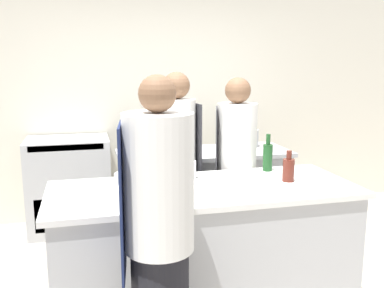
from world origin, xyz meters
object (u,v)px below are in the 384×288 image
Objects in this scene: bottle_wine at (288,169)px; chef_at_stove at (177,170)px; oven_range at (70,185)px; bottle_vinegar at (268,156)px; stockpot at (247,138)px; bowl_mixing_large at (168,174)px; chef_at_prep_near at (159,237)px; bottle_olive_oil at (191,169)px; chef_at_pass_far at (236,173)px; bowl_prep_small at (131,177)px.

chef_at_stove is at bearing 136.09° from bottle_wine.
bottle_vinegar reaches higher than oven_range.
bowl_mixing_large is at bearing -135.19° from stockpot.
chef_at_stove is at bearing -143.69° from stockpot.
chef_at_stove is (0.95, -1.10, 0.38)m from oven_range.
chef_at_prep_near is (0.56, -2.47, 0.37)m from oven_range.
bottle_olive_oil is 1.41m from stockpot.
oven_range is 1.88m from bottle_olive_oil.
bottle_olive_oil is (0.02, -0.43, 0.12)m from chef_at_stove.
chef_at_prep_near is 1.42m from chef_at_stove.
bottle_olive_oil is at bearing -57.55° from oven_range.
bowl_prep_small is (-0.96, -0.33, 0.11)m from chef_at_pass_far.
bottle_wine is at bearing -18.48° from bowl_mixing_large.
bottle_vinegar reaches higher than bottle_wine.
bottle_vinegar reaches higher than bottle_olive_oil.
bottle_vinegar is at bearing 2.99° from bowl_prep_small.
bowl_prep_small is 1.73m from stockpot.
chef_at_stove is 7.32× the size of bottle_wine.
bottle_vinegar is (1.64, -1.45, 0.54)m from oven_range.
chef_at_stove reaches higher than bowl_mixing_large.
chef_at_pass_far is 0.62m from bottle_olive_oil.
chef_at_prep_near reaches higher than bowl_mixing_large.
chef_at_stove is 7.11× the size of bowl_prep_small.
chef_at_stove is at bearing 42.26° from bowl_prep_small.
bottle_olive_oil is at bearing -173.28° from bottle_vinegar.
chef_at_stove is 7.40× the size of stockpot.
chef_at_pass_far is (0.51, -0.08, -0.03)m from chef_at_stove.
chef_at_stove reaches higher than oven_range.
chef_at_prep_near is 7.18× the size of bowl_prep_small.
chef_at_stove is at bearing 153.21° from bottle_vinegar.
chef_at_stove is 5.62× the size of bottle_vinegar.
chef_at_pass_far is 7.20× the size of stockpot.
bottle_wine is (0.69, -0.26, 0.02)m from bottle_olive_oil.
bottle_vinegar is (1.09, 1.02, 0.17)m from chef_at_prep_near.
chef_at_stove reaches higher than bottle_olive_oil.
chef_at_pass_far is at bearing -27.97° from chef_at_prep_near.
bowl_mixing_large is at bearing 132.58° from chef_at_pass_far.
oven_range is at bearing -145.08° from chef_at_stove.
stockpot is at bearing -10.47° from chef_at_pass_far.
oven_range is 1.65m from bowl_prep_small.
chef_at_stove is 0.61m from bowl_prep_small.
chef_at_prep_near is 1.31m from bottle_wine.
chef_at_prep_near reaches higher than bottle_vinegar.
chef_at_pass_far is (0.91, 1.28, -0.03)m from chef_at_prep_near.
stockpot is at bearing 38.39° from bowl_prep_small.
oven_range is 0.60× the size of chef_at_pass_far.
chef_at_prep_near reaches higher than bottle_wine.
bowl_prep_small is at bearing 10.19° from chef_at_prep_near.
oven_range is 4.32× the size of stockpot.
chef_at_stove is 0.52m from chef_at_pass_far.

